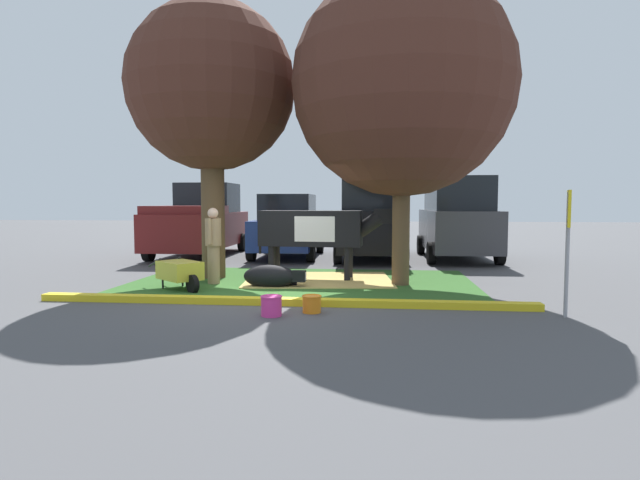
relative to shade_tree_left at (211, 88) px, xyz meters
The scene contains 17 objects.
ground_plane 5.15m from the shade_tree_left, 49.69° to the right, with size 80.00×80.00×0.00m, color #4C4C4F.
grass_island 4.86m from the shade_tree_left, 13.59° to the right, with size 7.43×4.63×0.02m, color #2D5B23.
curb_yellow 5.64m from the shade_tree_left, 54.40° to the right, with size 8.63×0.24×0.12m, color yellow.
hay_bedding 4.98m from the shade_tree_left, ahead, with size 3.20×2.40×0.04m, color tan.
shade_tree_left is the anchor object (origin of this frame).
shade_tree_right 4.31m from the shade_tree_left, ahead, with size 4.62×4.62×6.50m.
cow_holstein 3.98m from the shade_tree_left, ahead, with size 3.14×0.84×1.61m.
calf_lying 4.59m from the shade_tree_left, 37.76° to the right, with size 1.31×0.51×0.48m.
person_handler 3.59m from the shade_tree_left, 72.42° to the right, with size 0.34×0.53×1.64m.
wheelbarrow 4.32m from the shade_tree_left, 94.75° to the right, with size 1.40×1.30×0.63m.
parking_sign 8.05m from the shade_tree_left, 27.50° to the right, with size 0.16×0.43×1.94m.
bucket_pink 6.08m from the shade_tree_left, 60.89° to the right, with size 0.34×0.34×0.32m.
bucket_orange 6.13m from the shade_tree_left, 52.26° to the right, with size 0.32×0.32×0.28m.
pickup_truck_maroon 6.34m from the shade_tree_left, 112.17° to the left, with size 2.29×5.43×2.42m.
sedan_blue 6.04m from the shade_tree_left, 79.57° to the left, with size 2.08×4.43×2.02m.
suv_black 6.60m from the shade_tree_left, 52.15° to the left, with size 2.18×4.63×2.52m.
suv_dark_grey 8.48m from the shade_tree_left, 37.83° to the left, with size 2.18×4.63×2.52m.
Camera 1 is at (1.96, -9.57, 1.75)m, focal length 29.23 mm.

